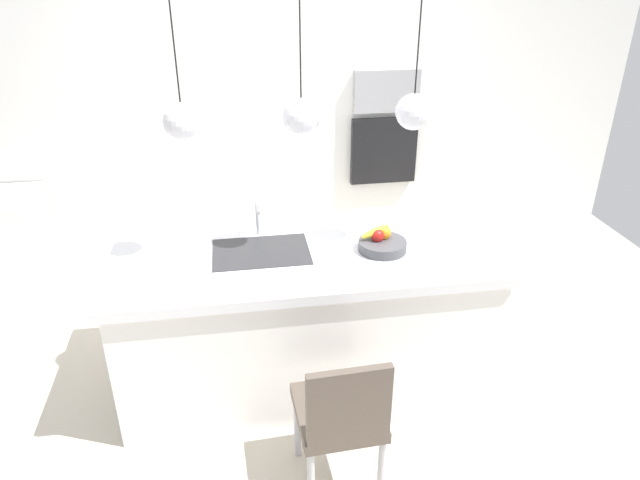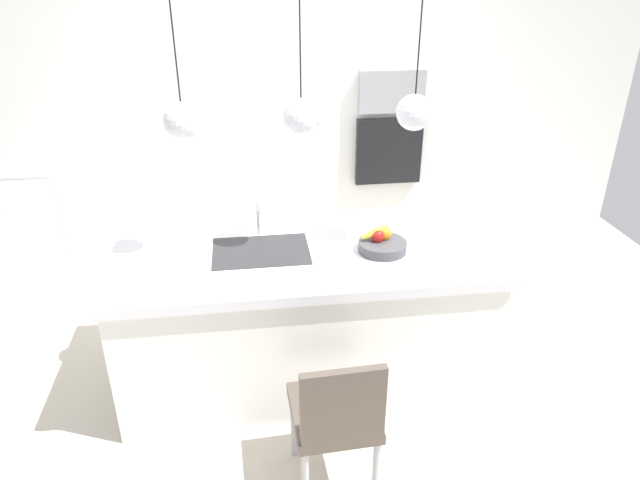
{
  "view_description": "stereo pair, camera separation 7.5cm",
  "coord_description": "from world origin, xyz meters",
  "px_view_note": "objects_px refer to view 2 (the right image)",
  "views": [
    {
      "loc": [
        -0.38,
        -2.98,
        2.47
      ],
      "look_at": [
        0.1,
        0.0,
        0.95
      ],
      "focal_mm": 32.43,
      "sensor_mm": 36.0,
      "label": 1
    },
    {
      "loc": [
        -0.31,
        -2.99,
        2.47
      ],
      "look_at": [
        0.1,
        0.0,
        0.95
      ],
      "focal_mm": 32.43,
      "sensor_mm": 36.0,
      "label": 2
    }
  ],
  "objects_px": {
    "fruit_bowl": "(382,243)",
    "oven": "(389,151)",
    "chair_near": "(336,415)",
    "microwave": "(392,91)"
  },
  "relations": [
    {
      "from": "fruit_bowl",
      "to": "oven",
      "type": "distance_m",
      "value": 1.72
    },
    {
      "from": "fruit_bowl",
      "to": "oven",
      "type": "bearing_deg",
      "value": 74.89
    },
    {
      "from": "oven",
      "to": "chair_near",
      "type": "xyz_separation_m",
      "value": [
        -0.85,
        -2.52,
        -0.46
      ]
    },
    {
      "from": "fruit_bowl",
      "to": "oven",
      "type": "xyz_separation_m",
      "value": [
        0.45,
        1.66,
        0.01
      ]
    },
    {
      "from": "fruit_bowl",
      "to": "microwave",
      "type": "height_order",
      "value": "microwave"
    },
    {
      "from": "microwave",
      "to": "chair_near",
      "type": "distance_m",
      "value": 2.83
    },
    {
      "from": "fruit_bowl",
      "to": "chair_near",
      "type": "relative_size",
      "value": 0.33
    },
    {
      "from": "microwave",
      "to": "fruit_bowl",
      "type": "bearing_deg",
      "value": -105.11
    },
    {
      "from": "microwave",
      "to": "oven",
      "type": "xyz_separation_m",
      "value": [
        0.0,
        0.0,
        -0.5
      ]
    },
    {
      "from": "oven",
      "to": "fruit_bowl",
      "type": "bearing_deg",
      "value": -105.11
    }
  ]
}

